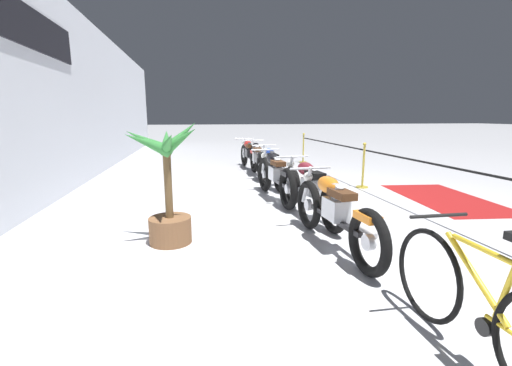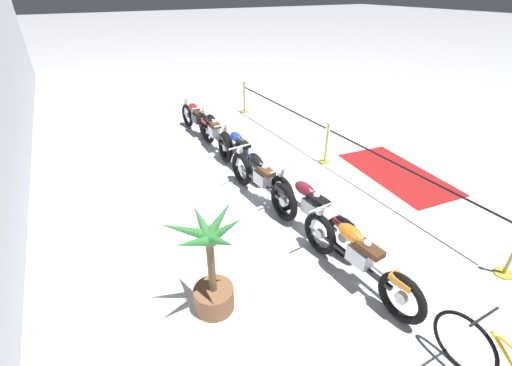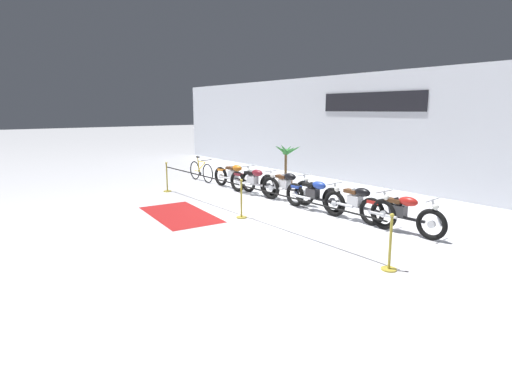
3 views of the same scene
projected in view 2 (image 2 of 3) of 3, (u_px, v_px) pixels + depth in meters
ground_plane at (273, 177)px, 8.03m from camera, size 120.00×120.00×0.00m
motorcycle_orange_0 at (357, 256)px, 5.00m from camera, size 2.31×0.62×0.94m
motorcycle_maroon_1 at (310, 208)px, 6.07m from camera, size 2.36×0.62×0.94m
motorcycle_black_2 at (261, 180)px, 6.94m from camera, size 2.34×0.62×0.96m
motorcycle_blue_3 at (240, 152)px, 8.14m from camera, size 2.20×0.62×0.93m
motorcycle_black_4 at (214, 133)px, 9.17m from camera, size 2.44×0.62×0.95m
motorcycle_red_5 at (197, 119)px, 10.10m from camera, size 2.21×0.62×0.93m
potted_palm_left_of_row at (211, 270)px, 4.43m from camera, size 1.03×0.98×1.65m
stanchion_far_left at (367, 156)px, 7.33m from camera, size 8.97×0.28×1.05m
stanchion_mid_left at (326, 149)px, 8.51m from camera, size 0.28×0.28×1.05m
stanchion_mid_right at (244, 102)px, 11.92m from camera, size 0.28×0.28×1.05m
floor_banner at (397, 173)px, 8.16m from camera, size 2.93×1.75×0.01m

